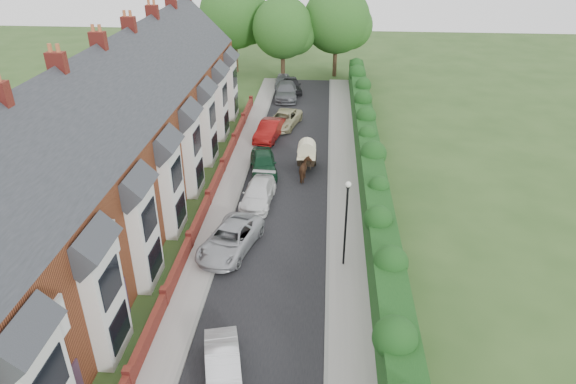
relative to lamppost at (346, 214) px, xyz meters
name	(u,v)px	position (x,y,z in m)	size (l,w,h in m)	color
ground	(274,311)	(-3.40, -4.00, -3.30)	(140.00, 140.00, 0.00)	#2D4C1E
road	(283,200)	(-3.90, 7.00, -3.29)	(6.00, 58.00, 0.02)	black
pavement_hedge_side	(344,202)	(0.20, 7.00, -3.24)	(2.20, 58.00, 0.12)	gray
pavement_house_side	(227,198)	(-7.75, 7.00, -3.24)	(1.70, 58.00, 0.12)	gray
kerb_hedge_side	(329,201)	(-0.85, 7.00, -3.23)	(0.18, 58.00, 0.13)	gray
kerb_house_side	(238,198)	(-6.95, 7.00, -3.23)	(0.18, 58.00, 0.13)	gray
hedge	(373,182)	(2.00, 7.00, -1.70)	(2.10, 58.00, 2.85)	#113613
terrace_row	(117,140)	(-14.27, 5.98, 1.18)	(9.05, 40.50, 11.50)	brown
garden_wall_row	(209,199)	(-8.75, 6.00, -2.84)	(0.35, 40.35, 1.10)	maroon
lamppost	(346,214)	(0.00, 0.00, 0.00)	(0.32, 0.32, 5.16)	black
tree_far_left	(286,29)	(-6.05, 36.08, 2.41)	(7.14, 6.80, 9.29)	#332316
tree_far_right	(340,21)	(-0.01, 38.08, 3.02)	(7.98, 7.60, 10.31)	#332316
tree_far_back	(237,16)	(-11.99, 39.08, 3.32)	(8.40, 8.00, 10.82)	#332316
car_silver_a	(223,366)	(-5.06, -8.20, -2.63)	(1.41, 4.03, 1.33)	silver
car_silver_b	(230,239)	(-6.40, 1.00, -2.57)	(2.42, 5.26, 1.46)	#A9ABB0
car_white	(258,194)	(-5.52, 6.60, -2.62)	(1.90, 4.68, 1.36)	white
car_green	(263,163)	(-5.74, 11.16, -2.51)	(1.86, 4.62, 1.57)	#10351F
car_red	(269,130)	(-5.99, 17.80, -2.52)	(1.64, 4.70, 1.55)	maroon
car_beige	(284,119)	(-5.00, 20.78, -2.61)	(2.28, 4.95, 1.38)	tan
car_grey	(286,91)	(-5.47, 29.00, -2.50)	(2.24, 5.52, 1.60)	#575A5F
car_black	(292,85)	(-5.04, 31.27, -2.53)	(1.82, 4.53, 1.54)	black
horse	(305,170)	(-2.57, 10.15, -2.50)	(0.85, 1.88, 1.59)	#412718
horse_cart	(307,152)	(-2.57, 12.18, -1.99)	(1.43, 3.16, 2.28)	black
car_extra_far	(282,81)	(-6.22, 33.24, -2.63)	(1.58, 3.93, 1.34)	slate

